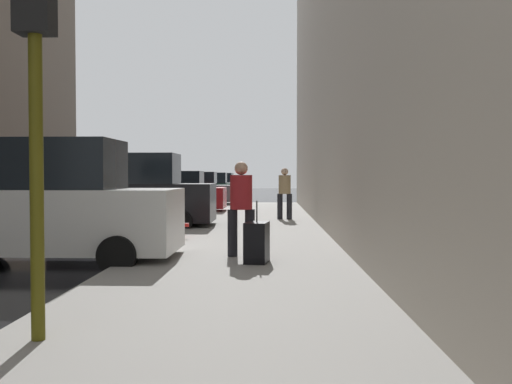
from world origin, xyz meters
The scene contains 12 objects.
sidewalk centered at (6.00, 0.00, 0.07)m, with size 4.00×40.00×0.15m, color gray.
parked_white_van centered at (2.65, -0.77, 1.03)m, with size 4.62×2.10×2.25m.
parked_black_suv centered at (2.65, 5.77, 1.03)m, with size 4.60×2.07×2.25m.
parked_red_hatchback centered at (2.65, 12.60, 0.85)m, with size 4.21×2.07×1.79m.
parked_gray_coupe centered at (2.65, 18.51, 0.85)m, with size 4.20×2.06×1.79m.
parked_dark_green_sedan centered at (2.65, 25.67, 0.85)m, with size 4.22×2.10×1.79m.
parked_silver_sedan centered at (2.65, 31.76, 0.85)m, with size 4.27×2.19×1.79m.
fire_hydrant centered at (4.45, 2.43, 0.50)m, with size 0.42×0.22×0.70m.
traffic_light centered at (4.50, -5.85, 2.76)m, with size 0.32×0.32×3.60m.
pedestrian_in_red_jacket centered at (6.04, -0.55, 1.10)m, with size 0.53×0.48×1.71m.
pedestrian_in_tan_coat centered at (7.05, 8.14, 1.10)m, with size 0.53×0.48×1.71m.
rolling_suitcase centered at (6.34, -1.31, 0.49)m, with size 0.44×0.61×1.04m.
Camera 1 is at (6.56, -10.83, 1.61)m, focal length 40.00 mm.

